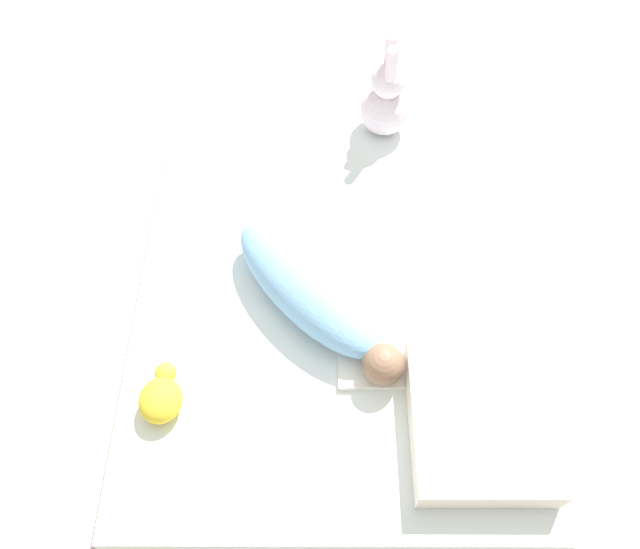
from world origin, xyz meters
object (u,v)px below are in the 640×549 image
Objects in this scene: pillow at (480,421)px; turtle_plush at (161,397)px; swaddled_baby at (312,292)px; bunny_plush at (386,102)px.

pillow is 0.73m from turtle_plush.
turtle_plush is (0.06, 0.73, -0.00)m from pillow.
bunny_plush reaches higher than swaddled_baby.
pillow is (-0.32, -0.38, -0.03)m from swaddled_baby.
bunny_plush is (0.64, -0.22, 0.04)m from swaddled_baby.
swaddled_baby is 0.68m from bunny_plush.
swaddled_baby reaches higher than pillow.
bunny_plush is at bearing 9.70° from pillow.
pillow is 1.14× the size of bunny_plush.
turtle_plush is at bearing 148.14° from bunny_plush.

